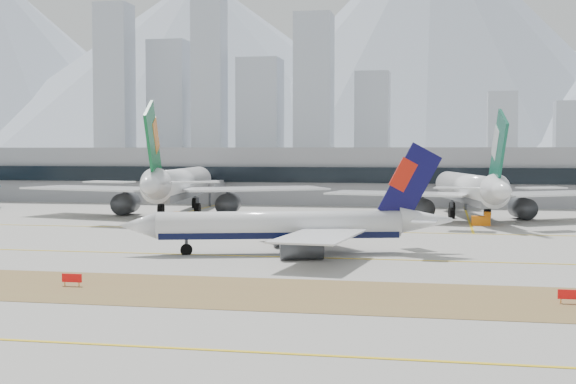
% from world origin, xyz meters
% --- Properties ---
extents(ground, '(3000.00, 3000.00, 0.00)m').
position_xyz_m(ground, '(0.00, 0.00, 0.00)').
color(ground, gray).
rests_on(ground, ground).
extents(apron_markings, '(360.00, 122.22, 0.06)m').
position_xyz_m(apron_markings, '(0.00, -53.95, 0.02)').
color(apron_markings, brown).
rests_on(apron_markings, ground).
extents(taxiing_airliner, '(45.55, 38.85, 15.59)m').
position_xyz_m(taxiing_airliner, '(5.41, -1.17, 3.76)').
color(taxiing_airliner, white).
rests_on(taxiing_airliner, ground).
extents(widebody_eva, '(67.10, 66.16, 24.11)m').
position_xyz_m(widebody_eva, '(-31.85, 59.57, 6.41)').
color(widebody_eva, white).
rests_on(widebody_eva, ground).
extents(widebody_cathay, '(60.64, 60.16, 22.02)m').
position_xyz_m(widebody_cathay, '(31.47, 61.14, 5.85)').
color(widebody_cathay, white).
rests_on(widebody_cathay, ground).
extents(terminal, '(280.00, 43.10, 15.00)m').
position_xyz_m(terminal, '(0.00, 114.84, 7.50)').
color(terminal, gray).
rests_on(terminal, ground).
extents(hold_sign_left, '(2.20, 0.15, 1.35)m').
position_xyz_m(hold_sign_left, '(-12.19, -32.00, 0.88)').
color(hold_sign_left, red).
rests_on(hold_sign_left, ground).
extents(hold_sign_right, '(2.20, 0.15, 1.35)m').
position_xyz_m(hold_sign_right, '(37.66, -32.00, 0.88)').
color(hold_sign_right, red).
rests_on(hold_sign_right, ground).
extents(gse_b, '(3.55, 2.00, 2.60)m').
position_xyz_m(gse_b, '(-24.93, 35.02, 1.05)').
color(gse_b, orange).
rests_on(gse_b, ground).
extents(gse_c, '(3.55, 2.00, 2.60)m').
position_xyz_m(gse_c, '(33.10, 46.25, 1.05)').
color(gse_c, orange).
rests_on(gse_c, ground).
extents(city_skyline, '(342.00, 49.80, 140.00)m').
position_xyz_m(city_skyline, '(-106.76, 453.42, 49.80)').
color(city_skyline, '#A1AAB7').
rests_on(city_skyline, ground).
extents(mountain_ridge, '(2830.00, 1120.00, 470.00)m').
position_xyz_m(mountain_ridge, '(33.00, 1404.14, 181.85)').
color(mountain_ridge, '#9EA8B7').
rests_on(mountain_ridge, ground).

